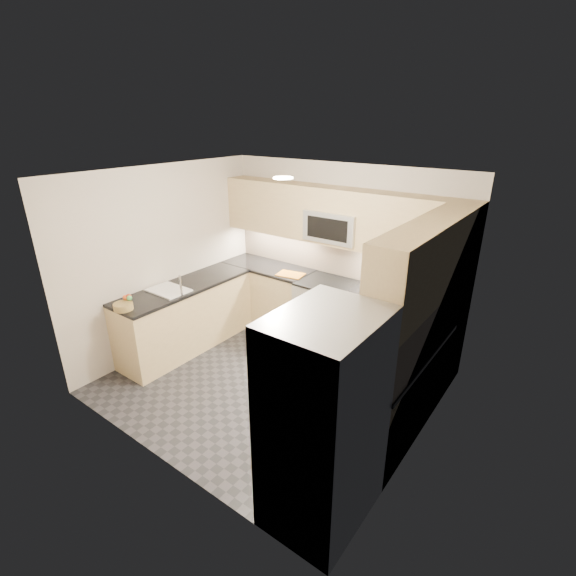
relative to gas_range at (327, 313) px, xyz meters
The scene contains 36 objects.
floor 1.35m from the gas_range, 90.00° to the right, with size 3.60×3.20×0.00m, color black.
ceiling 2.41m from the gas_range, 90.00° to the right, with size 3.60×3.20×0.02m, color beige.
wall_back 0.86m from the gas_range, 90.00° to the left, with size 3.60×0.02×2.50m, color beige.
wall_front 2.98m from the gas_range, 90.00° to the right, with size 3.60×0.02×2.50m, color beige.
wall_left 2.34m from the gas_range, 144.69° to the right, with size 0.02×3.20×2.50m, color beige.
wall_right 2.34m from the gas_range, 35.31° to the right, with size 0.02×3.20×2.50m, color beige.
base_cab_back_left 1.09m from the gas_range, behind, with size 1.42×0.60×0.90m, color tan.
base_cab_back_right 1.09m from the gas_range, ahead, with size 1.42×0.60×0.90m, color tan.
base_cab_right 1.88m from the gas_range, 36.87° to the right, with size 0.60×1.70×0.90m, color tan.
base_cab_peninsula 1.97m from the gas_range, 139.64° to the right, with size 0.60×2.00×0.90m, color tan.
countertop_back_left 1.19m from the gas_range, behind, with size 1.42×0.63×0.04m, color black.
countertop_back_right 1.19m from the gas_range, ahead, with size 1.42×0.63×0.04m, color black.
countertop_right 1.93m from the gas_range, 36.87° to the right, with size 0.63×1.70×0.04m, color black.
countertop_peninsula 2.02m from the gas_range, 139.64° to the right, with size 0.63×2.00×0.04m, color black.
upper_cab_back 1.38m from the gas_range, 90.00° to the left, with size 3.60×0.35×0.75m, color tan.
upper_cab_right 2.35m from the gas_range, 31.61° to the right, with size 0.35×1.95×0.75m, color tan.
backsplash_back 0.81m from the gas_range, 90.00° to the left, with size 3.60×0.01×0.51m, color tan.
backsplash_right 2.11m from the gas_range, 24.68° to the right, with size 0.01×2.30×0.51m, color tan.
gas_range is the anchor object (origin of this frame).
range_cooktop 0.46m from the gas_range, ahead, with size 0.76×0.65×0.03m, color black.
oven_door_glass 0.33m from the gas_range, 90.00° to the right, with size 0.62×0.02×0.45m, color black.
oven_handle 0.44m from the gas_range, 90.00° to the right, with size 0.02×0.02×0.60m, color #B2B5BA.
microwave 1.25m from the gas_range, 90.00° to the left, with size 0.76×0.40×0.40m, color #ADB0B5.
microwave_door 1.25m from the gas_range, 90.00° to the right, with size 0.60×0.01×0.28m, color black.
refrigerator 2.86m from the gas_range, 59.12° to the right, with size 0.70×0.90×1.80m, color #ABAEB4.
fridge_handle_left 2.86m from the gas_range, 67.48° to the right, with size 0.02×0.02×1.20m, color #B2B5BA.
fridge_handle_right 2.54m from the gas_range, 64.31° to the right, with size 0.02×0.02×1.20m, color #B2B5BA.
sink_basin 2.18m from the gas_range, 134.53° to the right, with size 0.52×0.38×0.16m, color white.
faucet 2.06m from the gas_range, 129.12° to the right, with size 0.03×0.03×0.28m, color silver.
utensil_bowl 1.75m from the gas_range, ahead, with size 0.29×0.29×0.17m, color #55AE4A.
cutting_board 0.76m from the gas_range, behind, with size 0.37×0.26×0.01m, color #C46D12.
fruit_basket 2.70m from the gas_range, 123.56° to the right, with size 0.22×0.22×0.08m, color #9E834A.
fruit_apple 2.65m from the gas_range, 125.62° to the right, with size 0.07×0.07×0.07m, color #AC2B13.
fruit_pear 2.64m from the gas_range, 124.73° to the right, with size 0.06×0.06×0.06m, color #4FB95A.
dish_towel_check 0.42m from the gas_range, 115.38° to the right, with size 0.20×0.02×0.37m, color white.
fruit_orange 2.69m from the gas_range, 125.66° to the right, with size 0.06×0.06×0.06m, color #FE5E1C.
Camera 1 is at (2.74, -3.35, 3.05)m, focal length 26.00 mm.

